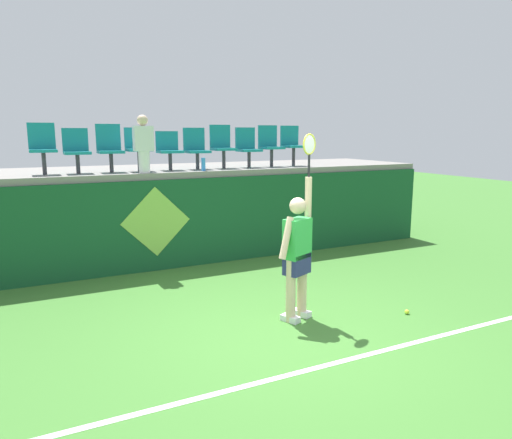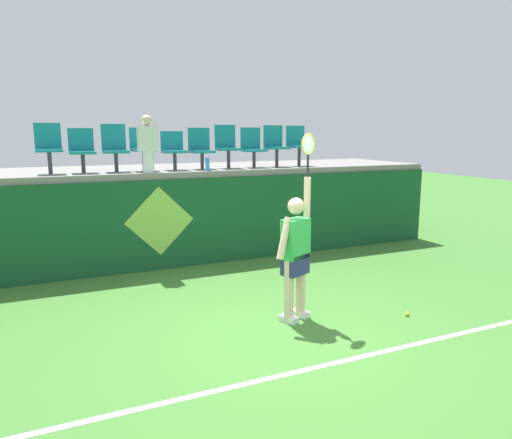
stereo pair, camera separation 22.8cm
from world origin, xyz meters
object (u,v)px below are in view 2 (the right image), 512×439
(stadium_chair_7, at_px, (252,146))
(spectator_0, at_px, (148,143))
(stadium_chair_9, at_px, (298,143))
(water_bottle, at_px, (207,164))
(stadium_chair_4, at_px, (174,148))
(stadium_chair_0, at_px, (49,146))
(stadium_chair_3, at_px, (143,146))
(stadium_chair_5, at_px, (201,147))
(tennis_player, at_px, (296,252))
(stadium_chair_2, at_px, (115,146))
(tennis_ball, at_px, (407,314))
(stadium_chair_1, at_px, (82,148))
(stadium_chair_6, at_px, (227,145))
(stadium_chair_8, at_px, (275,144))

(stadium_chair_7, bearing_deg, spectator_0, -168.51)
(stadium_chair_9, bearing_deg, water_bottle, -167.92)
(stadium_chair_4, bearing_deg, stadium_chair_0, 179.78)
(stadium_chair_3, xyz_separation_m, stadium_chair_7, (2.27, 0.01, -0.02))
(stadium_chair_3, bearing_deg, stadium_chair_5, 0.36)
(stadium_chair_0, relative_size, stadium_chair_4, 1.19)
(tennis_player, bearing_deg, stadium_chair_2, 114.53)
(water_bottle, height_order, stadium_chair_9, stadium_chair_9)
(stadium_chair_3, xyz_separation_m, stadium_chair_9, (3.34, 0.00, 0.03))
(tennis_player, xyz_separation_m, stadium_chair_0, (-2.85, 3.78, 1.33))
(stadium_chair_3, bearing_deg, water_bottle, -22.91)
(stadium_chair_2, bearing_deg, stadium_chair_4, -0.63)
(tennis_ball, height_order, stadium_chair_4, stadium_chair_4)
(stadium_chair_1, relative_size, stadium_chair_7, 0.97)
(stadium_chair_9, height_order, spectator_0, spectator_0)
(water_bottle, bearing_deg, stadium_chair_3, 157.09)
(water_bottle, xyz_separation_m, stadium_chair_5, (0.02, 0.48, 0.31))
(stadium_chair_0, bearing_deg, stadium_chair_1, -0.38)
(stadium_chair_6, xyz_separation_m, stadium_chair_7, (0.57, -0.00, -0.04))
(spectator_0, bearing_deg, stadium_chair_2, 137.68)
(tennis_player, bearing_deg, stadium_chair_1, 121.36)
(stadium_chair_0, bearing_deg, stadium_chair_7, 0.01)
(stadium_chair_4, xyz_separation_m, stadium_chair_6, (1.11, 0.01, 0.06))
(tennis_player, distance_m, water_bottle, 3.44)
(stadium_chair_6, bearing_deg, stadium_chair_9, -0.17)
(stadium_chair_1, distance_m, stadium_chair_6, 2.79)
(stadium_chair_3, distance_m, stadium_chair_9, 3.34)
(tennis_player, height_order, stadium_chair_0, stadium_chair_0)
(stadium_chair_8, relative_size, spectator_0, 0.85)
(water_bottle, distance_m, stadium_chair_6, 0.84)
(tennis_player, distance_m, stadium_chair_4, 4.03)
(stadium_chair_5, bearing_deg, stadium_chair_8, -0.01)
(tennis_player, height_order, stadium_chair_3, stadium_chair_3)
(stadium_chair_7, relative_size, spectator_0, 0.80)
(stadium_chair_8, relative_size, stadium_chair_9, 1.00)
(tennis_ball, xyz_separation_m, stadium_chair_5, (-1.54, 4.33, 2.18))
(stadium_chair_7, bearing_deg, water_bottle, -157.39)
(stadium_chair_7, relative_size, stadium_chair_8, 0.95)
(stadium_chair_2, bearing_deg, spectator_0, -42.32)
(tennis_player, height_order, stadium_chair_6, stadium_chair_6)
(tennis_ball, bearing_deg, stadium_chair_9, 81.35)
(stadium_chair_9, bearing_deg, stadium_chair_7, 179.80)
(stadium_chair_0, bearing_deg, stadium_chair_5, 0.00)
(stadium_chair_2, bearing_deg, stadium_chair_6, -0.05)
(tennis_ball, bearing_deg, stadium_chair_1, 131.06)
(tennis_player, xyz_separation_m, stadium_chair_3, (-1.22, 3.77, 1.30))
(tennis_ball, bearing_deg, stadium_chair_2, 126.40)
(stadium_chair_0, height_order, stadium_chair_2, stadium_chair_0)
(water_bottle, height_order, spectator_0, spectator_0)
(stadium_chair_4, height_order, stadium_chair_9, stadium_chair_9)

